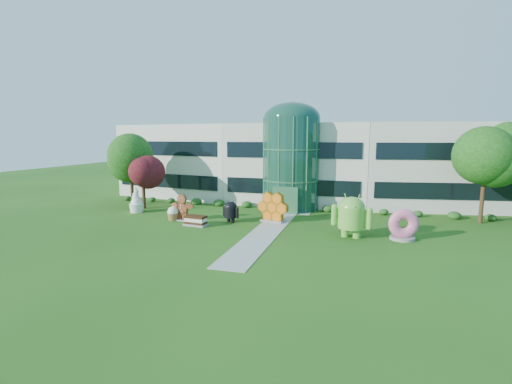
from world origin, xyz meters
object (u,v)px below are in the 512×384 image
(android_green, at_px, (351,214))
(gingerbread, at_px, (182,207))
(donut, at_px, (403,224))
(android_black, at_px, (231,210))

(android_green, relative_size, gingerbread, 1.39)
(android_green, relative_size, donut, 1.56)
(gingerbread, bearing_deg, donut, 4.86)
(android_black, bearing_deg, gingerbread, -149.17)
(android_green, distance_m, gingerbread, 15.58)
(android_black, relative_size, gingerbread, 0.83)
(android_black, xyz_separation_m, gingerbread, (-4.61, -0.62, 0.13))
(android_black, height_order, gingerbread, gingerbread)
(donut, bearing_deg, android_green, 174.33)
(android_black, distance_m, gingerbread, 4.66)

